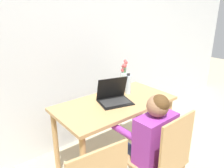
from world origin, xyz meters
The scene contains 7 objects.
wall_back centered at (0.00, 2.23, 1.25)m, with size 6.40×0.05×2.50m.
dining_table centered at (0.13, 1.58, 0.63)m, with size 1.18×0.61×0.73m.
chair_occupied centered at (0.07, 0.94, 0.46)m, with size 0.41×0.41×0.89m.
person_seated centered at (0.07, 1.06, 0.63)m, with size 0.36×0.43×1.01m.
laptop centered at (0.13, 1.60, 0.78)m, with size 0.36×0.31×0.24m.
flower_vase centered at (0.43, 1.79, 0.86)m, with size 0.08×0.08×0.34m.
water_bottle centered at (0.38, 1.66, 0.83)m, with size 0.06×0.06×0.22m.
Camera 1 is at (-1.12, 0.08, 1.61)m, focal length 35.00 mm.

